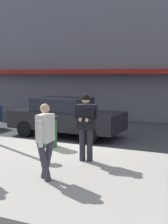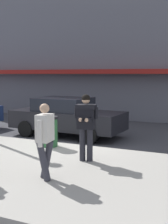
{
  "view_description": "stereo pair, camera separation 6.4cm",
  "coord_description": "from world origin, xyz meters",
  "px_view_note": "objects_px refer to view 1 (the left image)",
  "views": [
    {
      "loc": [
        4.76,
        -9.35,
        2.47
      ],
      "look_at": [
        1.4,
        -2.05,
        1.49
      ],
      "focal_mm": 50.0,
      "sensor_mm": 36.0,
      "label": 1
    },
    {
      "loc": [
        4.82,
        -9.33,
        2.47
      ],
      "look_at": [
        1.4,
        -2.05,
        1.49
      ],
      "focal_mm": 50.0,
      "sensor_mm": 36.0,
      "label": 2
    }
  ],
  "objects_px": {
    "parked_sedan_mid": "(66,117)",
    "man_texting_on_phone": "(86,120)",
    "pedestrian_in_light_coat": "(45,137)",
    "trash_bin": "(49,131)"
  },
  "relations": [
    {
      "from": "trash_bin",
      "to": "parked_sedan_mid",
      "type": "bearing_deg",
      "value": 105.17
    },
    {
      "from": "man_texting_on_phone",
      "to": "pedestrian_in_light_coat",
      "type": "relative_size",
      "value": 1.06
    },
    {
      "from": "man_texting_on_phone",
      "to": "trash_bin",
      "type": "height_order",
      "value": "man_texting_on_phone"
    },
    {
      "from": "parked_sedan_mid",
      "to": "pedestrian_in_light_coat",
      "type": "relative_size",
      "value": 2.68
    },
    {
      "from": "parked_sedan_mid",
      "to": "man_texting_on_phone",
      "type": "xyz_separation_m",
      "value": [
        2.42,
        -3.39,
        0.46
      ]
    },
    {
      "from": "parked_sedan_mid",
      "to": "pedestrian_in_light_coat",
      "type": "distance_m",
      "value": 5.58
    },
    {
      "from": "pedestrian_in_light_coat",
      "to": "trash_bin",
      "type": "height_order",
      "value": "pedestrian_in_light_coat"
    },
    {
      "from": "pedestrian_in_light_coat",
      "to": "man_texting_on_phone",
      "type": "bearing_deg",
      "value": 83.41
    },
    {
      "from": "parked_sedan_mid",
      "to": "pedestrian_in_light_coat",
      "type": "height_order",
      "value": "pedestrian_in_light_coat"
    },
    {
      "from": "parked_sedan_mid",
      "to": "man_texting_on_phone",
      "type": "height_order",
      "value": "man_texting_on_phone"
    }
  ]
}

